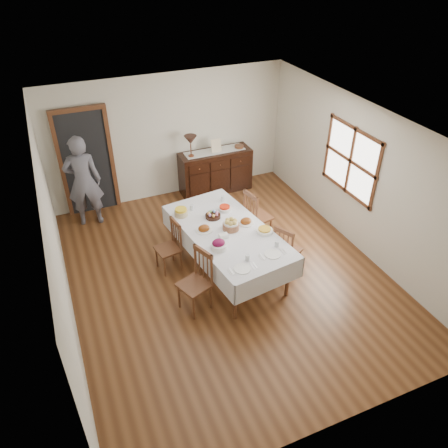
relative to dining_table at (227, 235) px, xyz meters
name	(u,v)px	position (x,y,z in m)	size (l,w,h in m)	color
ground	(226,273)	(-0.05, -0.09, -0.73)	(6.00, 6.00, 0.00)	brown
room_shell	(207,178)	(-0.20, 0.33, 0.91)	(5.02, 6.02, 2.65)	white
dining_table	(227,235)	(0.00, 0.00, 0.00)	(1.54, 2.55, 0.83)	silver
chair_left_near	(197,280)	(-0.76, -0.62, -0.22)	(0.55, 0.55, 1.02)	brown
chair_left_far	(170,246)	(-0.85, 0.43, -0.27)	(0.44, 0.44, 0.91)	brown
chair_right_near	(286,249)	(0.88, -0.41, -0.27)	(0.52, 0.52, 0.92)	brown
chair_right_far	(256,215)	(0.85, 0.65, -0.22)	(0.49, 0.49, 1.01)	brown
sideboard	(215,171)	(0.85, 2.63, -0.26)	(1.55, 0.56, 0.93)	black
person	(83,179)	(-1.91, 2.40, 0.24)	(0.61, 0.39, 1.95)	slate
bread_basket	(231,225)	(0.06, 0.00, 0.18)	(0.27, 0.27, 0.18)	brown
egg_basket	(213,216)	(-0.08, 0.43, 0.13)	(0.26, 0.26, 0.11)	black
ham_platter_a	(204,229)	(-0.35, 0.13, 0.13)	(0.27, 0.27, 0.11)	white
ham_platter_b	(246,222)	(0.36, 0.06, 0.13)	(0.27, 0.27, 0.11)	white
beet_bowl	(219,245)	(-0.32, -0.40, 0.17)	(0.25, 0.25, 0.16)	white
carrot_bowl	(225,208)	(0.19, 0.56, 0.13)	(0.22, 0.22, 0.08)	white
pineapple_bowl	(181,212)	(-0.55, 0.69, 0.16)	(0.22, 0.22, 0.13)	tan
casserole_dish	(264,230)	(0.52, -0.29, 0.13)	(0.27, 0.27, 0.07)	white
butter_dish	(223,236)	(-0.14, -0.18, 0.13)	(0.15, 0.11, 0.07)	white
setting_left	(244,265)	(-0.14, -0.93, 0.12)	(0.44, 0.31, 0.10)	white
setting_right	(274,251)	(0.42, -0.80, 0.12)	(0.44, 0.31, 0.10)	white
glass_far_a	(192,207)	(-0.32, 0.80, 0.14)	(0.07, 0.07, 0.10)	silver
glass_far_b	(223,198)	(0.28, 0.86, 0.15)	(0.06, 0.06, 0.10)	silver
runner	(215,151)	(0.85, 2.65, 0.20)	(1.30, 0.35, 0.01)	silver
table_lamp	(190,141)	(0.30, 2.60, 0.55)	(0.26, 0.26, 0.46)	brown
picture_frame	(216,146)	(0.86, 2.60, 0.34)	(0.22, 0.08, 0.28)	beige
deco_bowl	(239,147)	(1.40, 2.61, 0.23)	(0.20, 0.20, 0.06)	brown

